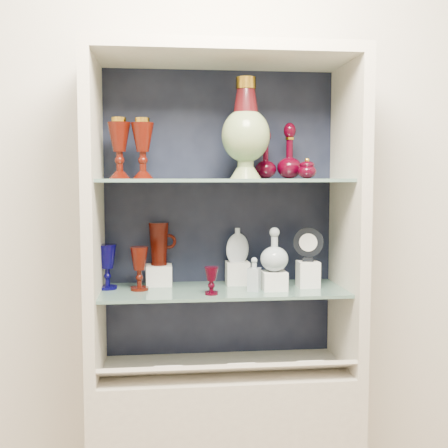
{
  "coord_description": "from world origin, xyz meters",
  "views": [
    {
      "loc": [
        -0.22,
        -0.55,
        1.48
      ],
      "look_at": [
        0.0,
        1.53,
        1.3
      ],
      "focal_mm": 45.0,
      "sensor_mm": 36.0,
      "label": 1
    }
  ],
  "objects": [
    {
      "name": "wall_back",
      "position": [
        0.0,
        1.75,
        1.4
      ],
      "size": [
        3.5,
        0.02,
        2.8
      ],
      "primitive_type": "cube",
      "color": "silver",
      "rests_on": "ground"
    },
    {
      "name": "cabinet_back_panel",
      "position": [
        0.0,
        1.72,
        1.32
      ],
      "size": [
        0.98,
        0.02,
        1.15
      ],
      "primitive_type": "cube",
      "color": "black",
      "rests_on": "cabinet_base"
    },
    {
      "name": "cabinet_side_left",
      "position": [
        -0.48,
        1.53,
        1.32
      ],
      "size": [
        0.04,
        0.4,
        1.15
      ],
      "primitive_type": "cube",
      "color": "beige",
      "rests_on": "cabinet_base"
    },
    {
      "name": "cabinet_side_right",
      "position": [
        0.48,
        1.53,
        1.32
      ],
      "size": [
        0.04,
        0.4,
        1.15
      ],
      "primitive_type": "cube",
      "color": "beige",
      "rests_on": "cabinet_base"
    },
    {
      "name": "cabinet_top_cap",
      "position": [
        0.0,
        1.53,
        1.92
      ],
      "size": [
        1.0,
        0.4,
        0.04
      ],
      "primitive_type": "cube",
      "color": "beige",
      "rests_on": "cabinet_side_left"
    },
    {
      "name": "shelf_lower",
      "position": [
        0.0,
        1.55,
        1.04
      ],
      "size": [
        0.92,
        0.34,
        0.01
      ],
      "primitive_type": "cube",
      "color": "slate",
      "rests_on": "cabinet_side_left"
    },
    {
      "name": "shelf_upper",
      "position": [
        0.0,
        1.55,
        1.46
      ],
      "size": [
        0.92,
        0.34,
        0.01
      ],
      "primitive_type": "cube",
      "color": "slate",
      "rests_on": "cabinet_side_left"
    },
    {
      "name": "label_ledge",
      "position": [
        0.0,
        1.42,
        0.78
      ],
      "size": [
        0.92,
        0.17,
        0.09
      ],
      "primitive_type": "cube",
      "rotation": [
        -0.44,
        0.0,
        0.0
      ],
      "color": "beige",
      "rests_on": "cabinet_base"
    },
    {
      "name": "label_card_0",
      "position": [
        0.05,
        1.42,
        0.8
      ],
      "size": [
        0.1,
        0.06,
        0.03
      ],
      "primitive_type": "cube",
      "rotation": [
        -0.44,
        0.0,
        0.0
      ],
      "color": "white",
      "rests_on": "label_ledge"
    },
    {
      "name": "label_card_1",
      "position": [
        -0.21,
        1.42,
        0.8
      ],
      "size": [
        0.1,
        0.06,
        0.03
      ],
      "primitive_type": "cube",
      "rotation": [
        -0.44,
        0.0,
        0.0
      ],
      "color": "white",
      "rests_on": "label_ledge"
    },
    {
      "name": "label_card_2",
      "position": [
        0.3,
        1.42,
        0.8
      ],
      "size": [
        0.1,
        0.06,
        0.03
      ],
      "primitive_type": "cube",
      "rotation": [
        -0.44,
        0.0,
        0.0
      ],
      "color": "white",
      "rests_on": "label_ledge"
    },
    {
      "name": "pedestal_lamp_left",
      "position": [
        -0.3,
        1.53,
        1.58
      ],
      "size": [
        0.09,
        0.09,
        0.22
      ],
      "primitive_type": null,
      "rotation": [
        0.0,
        0.0,
        0.03
      ],
      "color": "#440D05",
      "rests_on": "shelf_upper"
    },
    {
      "name": "pedestal_lamp_right",
      "position": [
        -0.39,
        1.56,
        1.58
      ],
      "size": [
        0.1,
        0.1,
        0.22
      ],
      "primitive_type": null,
      "rotation": [
        0.0,
        0.0,
        0.19
      ],
      "color": "#440D05",
      "rests_on": "shelf_upper"
    },
    {
      "name": "enamel_urn",
      "position": [
        0.08,
        1.49,
        1.65
      ],
      "size": [
        0.23,
        0.23,
        0.36
      ],
      "primitive_type": null,
      "rotation": [
        0.0,
        0.0,
        -0.38
      ],
      "color": "#0F4F17",
      "rests_on": "shelf_upper"
    },
    {
      "name": "ruby_decanter_a",
      "position": [
        0.17,
        1.59,
        1.58
      ],
      "size": [
        0.09,
        0.09,
        0.21
      ],
      "primitive_type": null,
      "rotation": [
        0.0,
        0.0,
        -0.15
      ],
      "color": "#3B010F",
      "rests_on": "shelf_upper"
    },
    {
      "name": "ruby_decanter_b",
      "position": [
        0.26,
        1.59,
        1.58
      ],
      "size": [
        0.1,
        0.1,
        0.23
      ],
      "primitive_type": null,
      "rotation": [
        0.0,
        0.0,
        -0.01
      ],
      "color": "#3B010F",
      "rests_on": "shelf_upper"
    },
    {
      "name": "lidded_bowl",
      "position": [
        0.31,
        1.52,
        1.51
      ],
      "size": [
        0.09,
        0.09,
        0.08
      ],
      "primitive_type": null,
      "rotation": [
        0.0,
        0.0,
        0.24
      ],
      "color": "#3B010F",
      "rests_on": "shelf_upper"
    },
    {
      "name": "cobalt_goblet",
      "position": [
        -0.44,
        1.59,
        1.14
      ],
      "size": [
        0.08,
        0.08,
        0.17
      ],
      "primitive_type": null,
      "rotation": [
        0.0,
        0.0,
        0.16
      ],
      "color": "#040041",
      "rests_on": "shelf_lower"
    },
    {
      "name": "ruby_goblet_tall",
      "position": [
        -0.32,
        1.56,
        1.13
      ],
      "size": [
        0.07,
        0.07,
        0.16
      ],
      "primitive_type": null,
      "rotation": [
        0.0,
        0.0,
        0.11
      ],
      "color": "#440D05",
      "rests_on": "shelf_lower"
    },
    {
      "name": "ruby_goblet_small",
      "position": [
        -0.05,
        1.45,
        1.1
      ],
      "size": [
        0.06,
        0.06,
        0.1
      ],
      "primitive_type": null,
      "rotation": [
        0.0,
        0.0,
        0.28
      ],
      "color": "#3B010F",
      "rests_on": "shelf_lower"
    },
    {
      "name": "riser_ruby_pitcher",
      "position": [
        -0.24,
        1.65,
        1.09
      ],
      "size": [
        0.1,
        0.1,
        0.08
      ],
      "primitive_type": "cube",
      "color": "silver",
      "rests_on": "shelf_lower"
    },
    {
      "name": "ruby_pitcher",
      "position": [
        -0.24,
        1.65,
        1.21
      ],
      "size": [
        0.13,
        0.09,
        0.17
      ],
      "primitive_type": null,
      "rotation": [
        0.0,
        0.0,
        0.11
      ],
      "color": "#440D05",
      "rests_on": "riser_ruby_pitcher"
    },
    {
      "name": "clear_square_bottle",
      "position": [
        0.11,
        1.5,
        1.11
      ],
      "size": [
        0.06,
        0.06,
        0.13
      ],
      "primitive_type": null,
      "rotation": [
        0.0,
        0.0,
        -0.42
      ],
      "color": "#91A2A9",
      "rests_on": "shelf_lower"
    },
    {
      "name": "riser_flat_flask",
      "position": [
        0.07,
        1.64,
        1.09
      ],
      "size": [
        0.09,
        0.09,
        0.09
      ],
      "primitive_type": "cube",
      "color": "silver",
      "rests_on": "shelf_lower"
    },
    {
      "name": "flat_flask",
      "position": [
        0.07,
        1.64,
        1.21
      ],
      "size": [
        0.11,
        0.07,
        0.14
      ],
      "primitive_type": null,
      "rotation": [
        0.0,
        0.0,
        0.36
      ],
      "color": "silver",
      "rests_on": "riser_flat_flask"
    },
    {
      "name": "riser_clear_round_decanter",
      "position": [
        0.19,
        1.51,
        1.08
      ],
      "size": [
        0.09,
        0.09,
        0.07
      ],
      "primitive_type": "cube",
      "color": "silver",
      "rests_on": "shelf_lower"
    },
    {
      "name": "clear_round_decanter",
      "position": [
        0.19,
        1.51,
        1.2
      ],
      "size": [
        0.12,
        0.12,
        0.16
      ],
      "primitive_type": null,
      "rotation": [
        0.0,
        0.0,
        -0.15
      ],
      "color": "#91A2A9",
      "rests_on": "riser_clear_round_decanter"
    },
    {
      "name": "riser_cameo_medallion",
      "position": [
        0.33,
        1.55,
        1.1
      ],
      "size": [
        0.08,
        0.08,
        0.1
      ],
      "primitive_type": "cube",
      "color": "silver",
      "rests_on": "shelf_lower"
    },
    {
      "name": "cameo_medallion",
      "position": [
        0.33,
        1.55,
        1.22
      ],
      "size": [
        0.12,
        0.08,
        0.14
      ],
      "primitive_type": null,
      "rotation": [
        0.0,
        0.0,
        -0.33
      ],
      "color": "black",
      "rests_on": "riser_cameo_medallion"
    }
  ]
}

